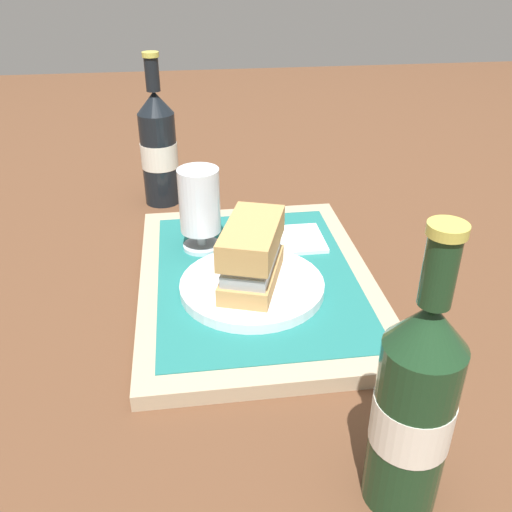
% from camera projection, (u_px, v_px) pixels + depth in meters
% --- Properties ---
extents(ground_plane, '(3.00, 3.00, 0.00)m').
position_uv_depth(ground_plane, '(256.00, 287.00, 0.79)').
color(ground_plane, brown).
extents(tray, '(0.44, 0.32, 0.02)m').
position_uv_depth(tray, '(256.00, 281.00, 0.78)').
color(tray, tan).
rests_on(tray, ground_plane).
extents(placemat, '(0.38, 0.27, 0.00)m').
position_uv_depth(placemat, '(256.00, 274.00, 0.78)').
color(placemat, '#1E6B66').
rests_on(placemat, tray).
extents(plate, '(0.19, 0.19, 0.01)m').
position_uv_depth(plate, '(252.00, 286.00, 0.74)').
color(plate, white).
rests_on(plate, placemat).
extents(sandwich, '(0.14, 0.10, 0.08)m').
position_uv_depth(sandwich, '(252.00, 252.00, 0.71)').
color(sandwich, tan).
rests_on(sandwich, plate).
extents(beer_glass, '(0.06, 0.06, 0.12)m').
position_uv_depth(beer_glass, '(200.00, 206.00, 0.81)').
color(beer_glass, silver).
rests_on(beer_glass, placemat).
extents(napkin_folded, '(0.09, 0.07, 0.01)m').
position_uv_depth(napkin_folded, '(300.00, 239.00, 0.86)').
color(napkin_folded, white).
rests_on(napkin_folded, placemat).
extents(beer_bottle, '(0.07, 0.07, 0.27)m').
position_uv_depth(beer_bottle, '(159.00, 147.00, 0.99)').
color(beer_bottle, black).
rests_on(beer_bottle, ground_plane).
extents(second_bottle, '(0.07, 0.07, 0.27)m').
position_uv_depth(second_bottle, '(414.00, 406.00, 0.44)').
color(second_bottle, '#19381E').
rests_on(second_bottle, ground_plane).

